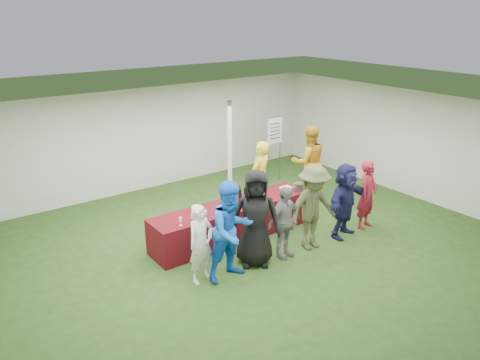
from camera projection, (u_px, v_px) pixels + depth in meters
ground at (243, 240)px, 9.82m from camera, size 60.00×60.00×0.00m
tent at (230, 161)px, 10.54m from camera, size 10.00×10.00×10.00m
serving_table at (232, 221)px, 9.82m from camera, size 3.60×0.80×0.75m
wine_bottles at (253, 191)px, 10.11m from camera, size 0.78×0.12×0.32m
wine_glasses at (220, 209)px, 9.19m from camera, size 2.77×0.14×0.16m
water_bottle at (234, 198)px, 9.77m from camera, size 0.07×0.07×0.23m
bar_towel at (286, 188)px, 10.56m from camera, size 0.25×0.18×0.03m
dump_bucket at (298, 187)px, 10.40m from camera, size 0.21×0.21×0.18m
wine_list_sign at (275, 136)px, 12.77m from camera, size 0.50×0.03×1.80m
staff_pourer at (260, 178)px, 10.83m from camera, size 0.75×0.62×1.76m
staff_back at (309, 162)px, 11.79m from camera, size 1.11×1.00×1.88m
customer_0 at (201, 244)px, 8.12m from camera, size 0.58×0.43×1.45m
customer_1 at (231, 231)px, 8.16m from camera, size 0.91×0.72×1.83m
customer_2 at (255, 218)px, 8.61m from camera, size 1.09×0.99×1.87m
customer_3 at (284, 222)px, 8.94m from camera, size 0.88×0.43×1.45m
customer_4 at (313, 208)px, 9.22m from camera, size 1.17×0.72×1.75m
customer_5 at (345, 200)px, 9.75m from camera, size 1.57×0.82×1.61m
customer_6 at (367, 195)px, 10.16m from camera, size 0.64×0.51×1.54m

